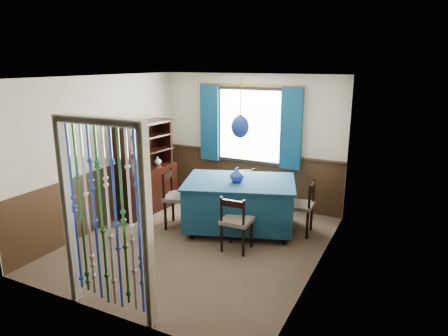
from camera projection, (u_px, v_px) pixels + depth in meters
The scene contains 22 objects.
floor at pixel (199, 243), 6.16m from camera, with size 4.00×4.00×0.00m, color brown.
ceiling at pixel (196, 77), 5.51m from camera, with size 4.00×4.00×0.00m, color silver.
wall_back at pixel (250, 141), 7.56m from camera, with size 3.60×3.60×0.00m, color beige.
wall_front at pixel (100, 208), 4.10m from camera, with size 3.60×3.60×0.00m, color beige.
wall_left at pixel (104, 152), 6.61m from camera, with size 4.00×4.00×0.00m, color beige.
wall_right at pixel (320, 180), 5.06m from camera, with size 4.00×4.00×0.00m, color beige.
wainscot_back at pixel (250, 179), 7.74m from camera, with size 3.60×3.60×0.00m, color #362314.
wainscot_front at pixel (107, 272), 4.31m from camera, with size 3.60×3.60×0.00m, color #362314.
wainscot_left at pixel (108, 195), 6.79m from camera, with size 4.00×4.00×0.00m, color #362314.
wainscot_right at pixel (316, 234), 5.26m from camera, with size 4.00×4.00×0.00m, color #362314.
window at pixel (250, 126), 7.44m from camera, with size 1.32×0.12×1.42m, color black.
doorway at pixel (106, 224), 4.21m from camera, with size 1.16×0.12×2.18m, color silver, non-canonical shape.
dining_table at pixel (239, 202), 6.52m from camera, with size 2.05×1.72×0.85m.
chair_near at pixel (236, 221), 5.80m from camera, with size 0.43×0.42×0.85m.
chair_far at pixel (246, 191), 7.21m from camera, with size 0.55×0.54×0.82m.
chair_left at pixel (178, 197), 6.67m from camera, with size 0.56×0.58×0.96m.
chair_right at pixel (302, 206), 6.39m from camera, with size 0.45×0.47×0.88m.
sideboard at pixel (146, 181), 7.33m from camera, with size 0.57×1.31×1.67m.
pendant_lamp at pixel (240, 127), 6.20m from camera, with size 0.28×0.28×0.95m.
vase_table at pixel (237, 175), 6.34m from camera, with size 0.21×0.21×0.22m, color navy.
bowl_shelf at pixel (136, 154), 6.90m from camera, with size 0.21×0.21×0.05m, color beige.
vase_sideboard at pixel (157, 160), 7.49m from camera, with size 0.16×0.16×0.17m, color beige.
Camera 1 is at (2.86, -4.89, 2.70)m, focal length 32.00 mm.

